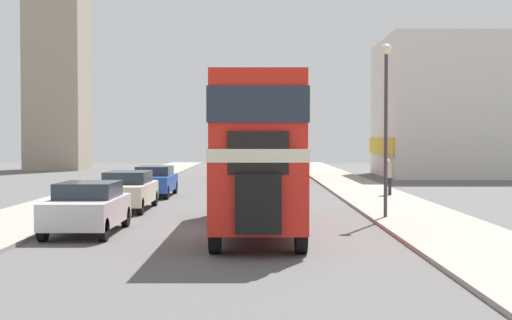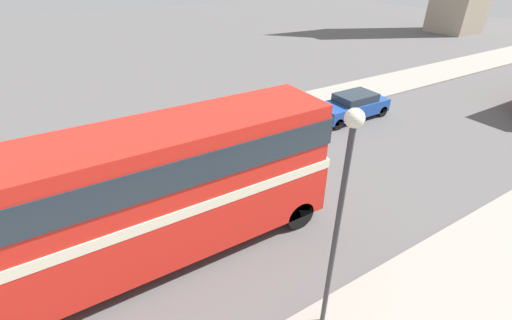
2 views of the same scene
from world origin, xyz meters
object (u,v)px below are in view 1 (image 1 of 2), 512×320
(bus_distant, at_px, (269,144))
(street_lamp, at_px, (384,104))
(car_parked_mid, at_px, (126,190))
(double_decker_bus, at_px, (256,144))
(car_parked_far, at_px, (153,181))
(car_parked_near, at_px, (86,207))
(pedestrian_walking, at_px, (386,175))

(bus_distant, relative_size, street_lamp, 1.71)
(bus_distant, height_order, car_parked_mid, bus_distant)
(double_decker_bus, distance_m, car_parked_far, 13.78)
(double_decker_bus, xyz_separation_m, car_parked_mid, (-5.05, 6.10, -1.84))
(bus_distant, bearing_deg, street_lamp, -81.67)
(double_decker_bus, xyz_separation_m, car_parked_near, (-4.98, -0.76, -1.84))
(car_parked_mid, xyz_separation_m, car_parked_far, (0.10, 6.62, -0.02))
(car_parked_mid, relative_size, street_lamp, 0.77)
(car_parked_near, height_order, street_lamp, street_lamp)
(car_parked_near, bearing_deg, bus_distant, 77.54)
(car_parked_near, height_order, car_parked_far, car_parked_near)
(car_parked_mid, bearing_deg, bus_distant, 73.26)
(bus_distant, relative_size, pedestrian_walking, 5.96)
(street_lamp, bearing_deg, pedestrian_walking, 79.01)
(double_decker_bus, bearing_deg, bus_distant, 87.95)
(car_parked_mid, distance_m, pedestrian_walking, 12.71)
(car_parked_near, height_order, pedestrian_walking, pedestrian_walking)
(car_parked_mid, bearing_deg, car_parked_near, -89.39)
(car_parked_far, bearing_deg, bus_distant, 66.08)
(double_decker_bus, bearing_deg, car_parked_far, 111.25)
(double_decker_bus, height_order, car_parked_mid, double_decker_bus)
(bus_distant, relative_size, car_parked_near, 2.42)
(car_parked_far, xyz_separation_m, street_lamp, (9.30, -10.12, 3.20))
(double_decker_bus, xyz_separation_m, bus_distant, (0.93, 25.97, -0.19))
(pedestrian_walking, bearing_deg, car_parked_mid, -152.11)
(double_decker_bus, relative_size, car_parked_mid, 2.38)
(street_lamp, bearing_deg, bus_distant, 98.33)
(bus_distant, height_order, car_parked_near, bus_distant)
(double_decker_bus, distance_m, pedestrian_walking, 13.63)
(pedestrian_walking, bearing_deg, car_parked_far, 176.52)
(car_parked_near, xyz_separation_m, car_parked_mid, (-0.07, 6.86, 0.00))
(bus_distant, bearing_deg, car_parked_mid, -106.74)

